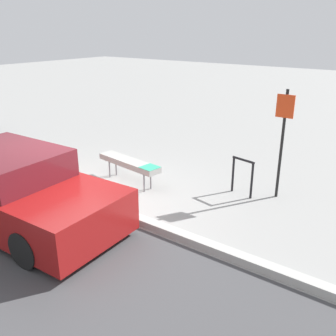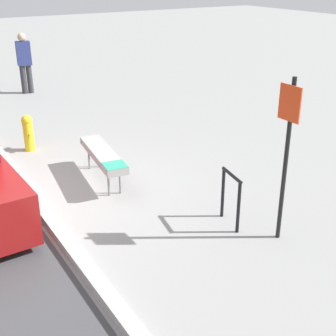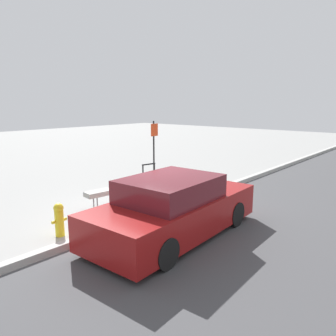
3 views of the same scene
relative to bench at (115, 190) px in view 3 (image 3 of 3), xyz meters
name	(u,v)px [view 3 (image 3 of 3)]	position (x,y,z in m)	size (l,w,h in m)	color
ground_plane	(150,216)	(0.05, -1.34, -0.50)	(60.00, 60.00, 0.00)	gray
curb	(150,214)	(0.05, -1.34, -0.43)	(60.00, 0.20, 0.13)	#A8A8A3
bench	(115,190)	(0.00, 0.00, 0.00)	(1.80, 0.59, 0.58)	gray
bike_rack	(149,172)	(2.40, 0.96, 0.01)	(0.55, 0.16, 0.83)	black
sign_post	(154,145)	(3.05, 1.30, 0.89)	(0.36, 0.08, 2.30)	black
fire_hydrant	(59,219)	(-2.19, -0.70, -0.09)	(0.36, 0.22, 0.77)	gold
parked_car_near	(174,209)	(-0.48, -2.63, 0.14)	(4.45, 1.96, 1.37)	black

